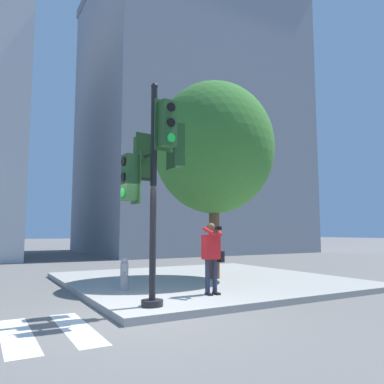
{
  "coord_description": "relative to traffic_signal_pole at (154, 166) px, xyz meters",
  "views": [
    {
      "loc": [
        -2.69,
        -6.64,
        1.6
      ],
      "look_at": [
        1.28,
        0.34,
        2.44
      ],
      "focal_mm": 35.0,
      "sensor_mm": 36.0,
      "label": 1
    }
  ],
  "objects": [
    {
      "name": "ground_plane",
      "position": [
        -0.32,
        -0.21,
        -2.91
      ],
      "size": [
        160.0,
        160.0,
        0.0
      ],
      "primitive_type": "plane",
      "color": "slate"
    },
    {
      "name": "sidewalk_corner",
      "position": [
        3.18,
        3.29,
        -2.84
      ],
      "size": [
        8.0,
        8.0,
        0.15
      ],
      "color": "#9E9B96",
      "rests_on": "ground_plane"
    },
    {
      "name": "traffic_signal_pole",
      "position": [
        0.0,
        0.0,
        0.0
      ],
      "size": [
        1.34,
        1.34,
        4.5
      ],
      "color": "black",
      "rests_on": "sidewalk_corner"
    },
    {
      "name": "person_photographer",
      "position": [
        1.75,
        0.57,
        -1.79
      ],
      "size": [
        0.58,
        0.54,
        1.64
      ],
      "color": "black",
      "rests_on": "sidewalk_corner"
    },
    {
      "name": "street_tree",
      "position": [
        3.41,
        3.03,
        1.34
      ],
      "size": [
        3.84,
        3.84,
        6.23
      ],
      "color": "brown",
      "rests_on": "sidewalk_corner"
    },
    {
      "name": "fire_hydrant",
      "position": [
        0.2,
        2.19,
        -2.36
      ],
      "size": [
        0.2,
        0.26,
        0.82
      ],
      "color": "#99999E",
      "rests_on": "sidewalk_corner"
    },
    {
      "name": "building_right",
      "position": [
        11.75,
        19.64,
        7.86
      ],
      "size": [
        16.11,
        12.97,
        21.52
      ],
      "color": "gray",
      "rests_on": "ground_plane"
    }
  ]
}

